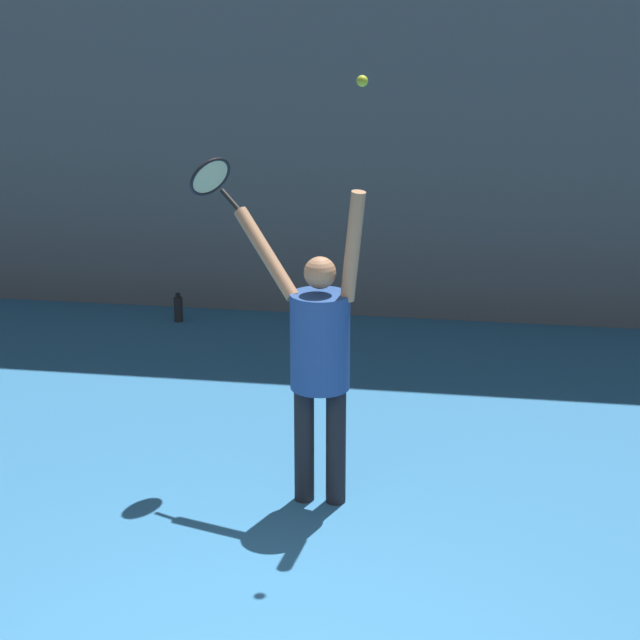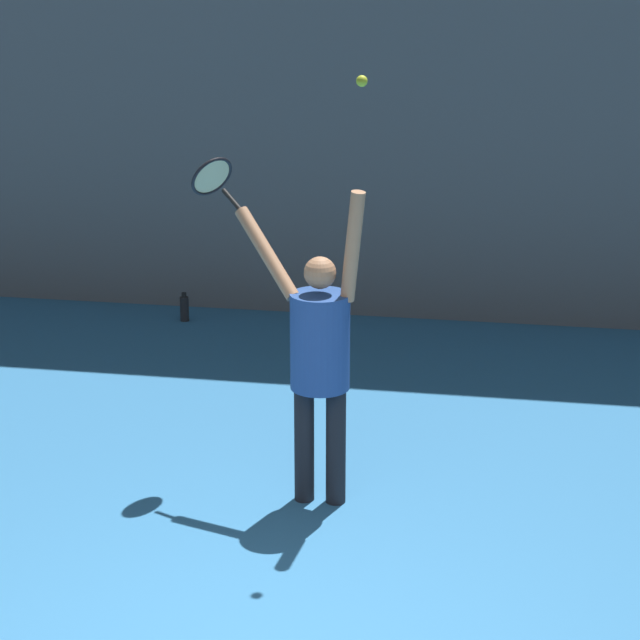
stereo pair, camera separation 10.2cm
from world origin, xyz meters
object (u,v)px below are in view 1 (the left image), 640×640
Objects in this scene: water_bottle at (178,309)px; tennis_player at (319,351)px; tennis_ball at (362,81)px; tennis_racket at (212,179)px.

tennis_player is at bearing -61.30° from water_bottle.
water_bottle is at bearing 121.06° from tennis_ball.
tennis_ball reaches higher than water_bottle.
tennis_ball is 0.23× the size of water_bottle.
water_bottle is (-1.98, 3.61, -0.91)m from tennis_player.
tennis_player is 4.90× the size of tennis_racket.
tennis_ball is at bearing -58.94° from water_bottle.
tennis_ball is at bearing -24.52° from tennis_player.
tennis_racket is at bearing 147.46° from tennis_player.
tennis_player is 31.30× the size of tennis_ball.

